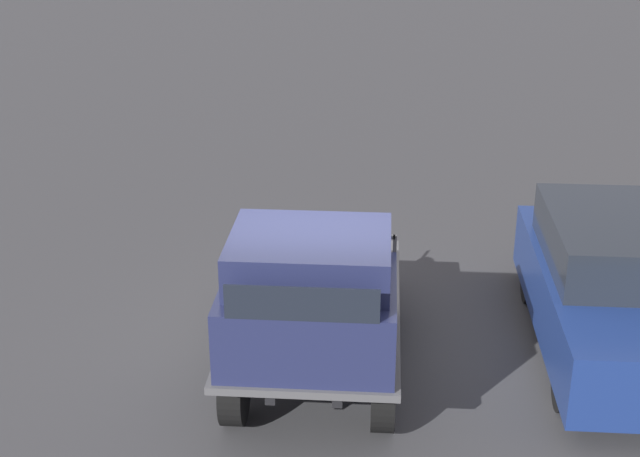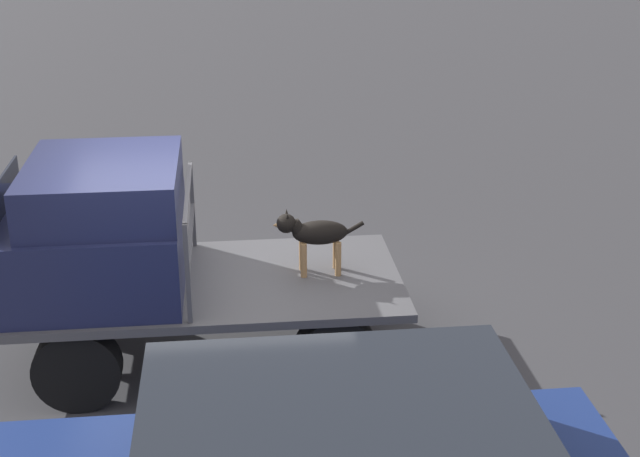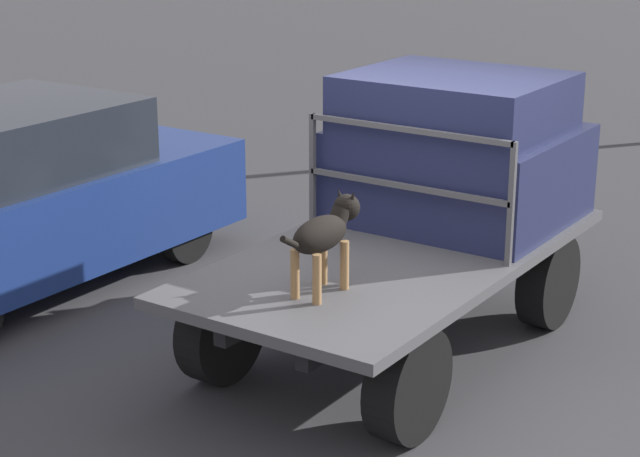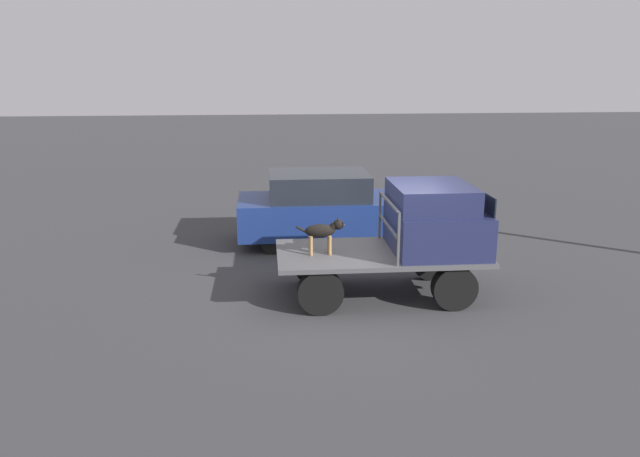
% 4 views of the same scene
% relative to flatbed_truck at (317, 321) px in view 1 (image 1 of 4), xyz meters
% --- Properties ---
extents(ground_plane, '(80.00, 80.00, 0.00)m').
position_rel_flatbed_truck_xyz_m(ground_plane, '(0.00, 0.00, -0.59)').
color(ground_plane, '#38383A').
extents(flatbed_truck, '(3.67, 1.86, 0.83)m').
position_rel_flatbed_truck_xyz_m(flatbed_truck, '(0.00, 0.00, 0.00)').
color(flatbed_truck, black).
rests_on(flatbed_truck, ground).
extents(truck_cab, '(1.58, 1.74, 1.19)m').
position_rel_flatbed_truck_xyz_m(truck_cab, '(0.96, 0.00, 0.80)').
color(truck_cab, '#1E2347').
rests_on(truck_cab, flatbed_truck).
extents(truck_headboard, '(0.04, 1.74, 0.91)m').
position_rel_flatbed_truck_xyz_m(truck_headboard, '(0.13, 0.00, 0.83)').
color(truck_headboard, '#4C4C4F').
rests_on(truck_headboard, flatbed_truck).
extents(dog, '(0.87, 0.23, 0.65)m').
position_rel_flatbed_truck_xyz_m(dog, '(-1.01, -0.05, 0.65)').
color(dog, '#9E7547').
rests_on(dog, flatbed_truck).
extents(parked_sedan, '(4.08, 1.83, 1.64)m').
position_rel_flatbed_truck_xyz_m(parked_sedan, '(-0.65, 3.47, 0.23)').
color(parked_sedan, black).
rests_on(parked_sedan, ground).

